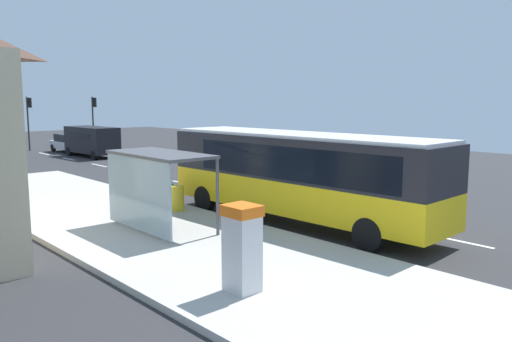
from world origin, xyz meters
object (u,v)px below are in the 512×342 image
ticket_machine (242,248)px  recycling_bin_red (148,191)px  bus (298,172)px  white_van (92,139)px  recycling_bin_blue (158,193)px  traffic_light_near_side (94,114)px  recycling_bin_yellow (177,198)px  traffic_light_median (29,115)px  bus_shelter (152,172)px  recycling_bin_green (167,196)px  sedan_near (69,143)px

ticket_machine → recycling_bin_red: size_ratio=2.04×
bus → white_van: (3.91, 25.20, -0.50)m
recycling_bin_blue → traffic_light_near_side: size_ratio=0.21×
recycling_bin_yellow → traffic_light_median: traffic_light_median is taller
recycling_bin_yellow → bus_shelter: size_ratio=0.24×
bus → white_van: size_ratio=2.10×
recycling_bin_yellow → recycling_bin_red: size_ratio=1.00×
ticket_machine → bus_shelter: 6.23m
recycling_bin_blue → bus: bearing=-65.0°
recycling_bin_green → bus_shelter: 3.74m
bus → sedan_near: size_ratio=2.52×
white_van → recycling_bin_yellow: 22.23m
bus → traffic_light_near_side: bearing=77.2°
bus → ticket_machine: 7.31m
recycling_bin_yellow → sedan_near: bearing=75.9°
recycling_bin_green → bus_shelter: size_ratio=0.24×
bus → traffic_light_median: size_ratio=2.41×
ticket_machine → recycling_bin_blue: (3.58, 9.35, -0.52)m
sedan_near → bus_shelter: bus_shelter is taller
sedan_near → recycling_bin_blue: 25.28m
recycling_bin_red → sedan_near: bearing=74.7°
sedan_near → bus_shelter: (-8.71, -27.78, 1.31)m
bus → sedan_near: bus is taller
bus → white_van: 25.51m
recycling_bin_yellow → white_van: bearing=73.3°
bus → recycling_bin_yellow: 4.80m
ticket_machine → traffic_light_near_side: (13.28, 35.84, 1.92)m
white_van → traffic_light_near_side: (3.30, 6.62, 1.74)m
sedan_near → recycling_bin_green: (-6.50, -25.13, -0.14)m
white_van → recycling_bin_red: white_van is taller
sedan_near → recycling_bin_green: size_ratio=4.63×
recycling_bin_red → recycling_bin_green: bearing=-90.0°
recycling_bin_yellow → recycling_bin_blue: 1.40m
traffic_light_near_side → bus_shelter: bearing=-111.8°
recycling_bin_blue → traffic_light_near_side: bearing=69.9°
white_van → bus_shelter: bus_shelter is taller
white_van → recycling_bin_red: bearing=-108.5°
bus → ticket_machine: size_ratio=5.71×
sedan_near → bus: bearing=-97.7°
recycling_bin_green → bus_shelter: bearing=-129.9°
ticket_machine → recycling_bin_red: 10.68m
traffic_light_median → bus_shelter: traffic_light_median is taller
recycling_bin_red → white_van: bearing=71.5°
bus_shelter → recycling_bin_green: bearing=50.1°
bus → traffic_light_median: traffic_light_median is taller
sedan_near → recycling_bin_red: sedan_near is taller
recycling_bin_blue → traffic_light_median: (4.60, 28.09, 2.42)m
bus → recycling_bin_green: (-2.49, 4.62, -1.19)m
traffic_light_median → recycling_bin_yellow: bearing=-98.9°
recycling_bin_green → recycling_bin_blue: size_ratio=1.00×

